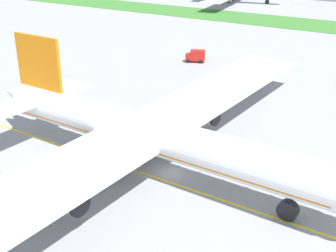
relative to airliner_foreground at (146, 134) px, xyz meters
name	(u,v)px	position (x,y,z in m)	size (l,w,h in m)	color
ground_plane	(170,173)	(2.96, 1.31, -5.43)	(600.00, 600.00, 0.00)	gray
apron_taxi_line	(161,180)	(2.96, -0.85, -5.43)	(280.00, 0.36, 0.01)	yellow
airliner_foreground	(146,134)	(0.00, 0.00, 0.00)	(57.72, 93.33, 15.99)	white
ground_crew_wingwalker_starboard	(94,156)	(-7.45, -2.17, -4.38)	(0.31, 0.60, 1.73)	black
service_truck_baggage_loader	(196,56)	(-22.66, 51.91, -3.82)	(5.16, 3.91, 3.05)	#B21E19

